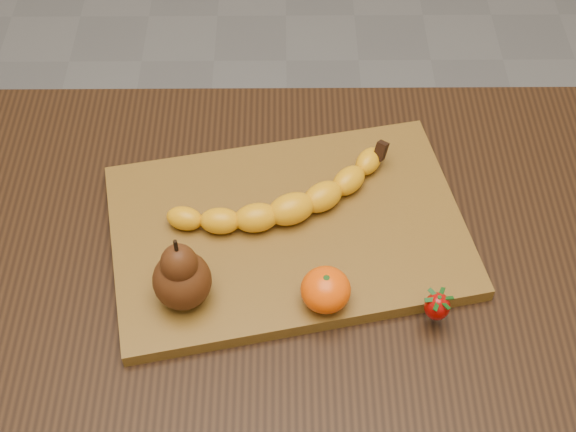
{
  "coord_description": "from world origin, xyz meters",
  "views": [
    {
      "loc": [
        -0.01,
        -0.57,
        1.59
      ],
      "look_at": [
        -0.0,
        0.07,
        0.8
      ],
      "focal_mm": 50.0,
      "sensor_mm": 36.0,
      "label": 1
    }
  ],
  "objects_px": {
    "table": "(291,318)",
    "pear": "(180,271)",
    "mandarin": "(326,290)",
    "cutting_board": "(288,230)"
  },
  "relations": [
    {
      "from": "table",
      "to": "mandarin",
      "type": "bearing_deg",
      "value": -50.81
    },
    {
      "from": "table",
      "to": "mandarin",
      "type": "relative_size",
      "value": 16.75
    },
    {
      "from": "cutting_board",
      "to": "mandarin",
      "type": "xyz_separation_m",
      "value": [
        0.04,
        -0.12,
        0.04
      ]
    },
    {
      "from": "table",
      "to": "cutting_board",
      "type": "bearing_deg",
      "value": 92.85
    },
    {
      "from": "cutting_board",
      "to": "table",
      "type": "bearing_deg",
      "value": -98.52
    },
    {
      "from": "cutting_board",
      "to": "pear",
      "type": "height_order",
      "value": "pear"
    },
    {
      "from": "cutting_board",
      "to": "pear",
      "type": "relative_size",
      "value": 4.13
    },
    {
      "from": "table",
      "to": "mandarin",
      "type": "xyz_separation_m",
      "value": [
        0.04,
        -0.05,
        0.14
      ]
    },
    {
      "from": "table",
      "to": "mandarin",
      "type": "height_order",
      "value": "mandarin"
    },
    {
      "from": "table",
      "to": "pear",
      "type": "relative_size",
      "value": 9.17
    }
  ]
}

